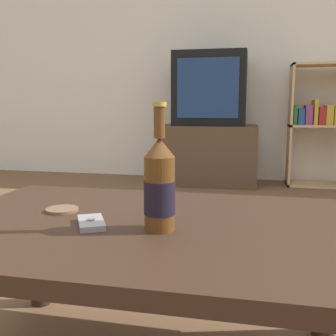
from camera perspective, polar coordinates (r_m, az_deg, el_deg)
back_wall at (r=4.00m, az=8.67°, el=17.23°), size 8.00×0.05×2.60m
coffee_table at (r=1.02m, az=-2.90°, el=-11.12°), size 1.10×0.72×0.43m
tv_stand at (r=3.67m, az=5.96°, el=1.94°), size 0.88×0.49×0.54m
television at (r=3.65m, az=6.11°, el=11.32°), size 0.65×0.40×0.66m
bookshelf at (r=3.78m, az=20.75°, el=6.28°), size 0.48×0.30×1.09m
beer_bottle at (r=0.91m, az=-1.24°, el=-2.59°), size 0.07×0.07×0.30m
cell_phone at (r=0.98m, az=-11.09°, el=-7.79°), size 0.11×0.13×0.02m
coaster at (r=1.13m, az=-15.12°, el=-5.86°), size 0.09×0.09×0.01m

